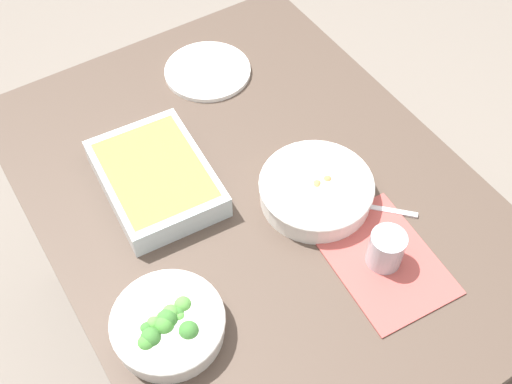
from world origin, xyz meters
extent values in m
plane|color=slate|center=(0.00, 0.00, 0.00)|extent=(6.00, 6.00, 0.00)
cube|color=#4C3D33|center=(0.00, 0.00, 0.72)|extent=(1.20, 0.90, 0.04)
cylinder|color=#4C3D33|center=(-0.54, -0.39, 0.35)|extent=(0.06, 0.06, 0.70)
cylinder|color=#4C3D33|center=(0.54, -0.39, 0.35)|extent=(0.06, 0.06, 0.70)
cylinder|color=#4C3D33|center=(0.54, 0.39, 0.35)|extent=(0.06, 0.06, 0.70)
cube|color=#B24C47|center=(-0.29, -0.12, 0.74)|extent=(0.29, 0.22, 0.00)
cylinder|color=white|center=(-0.08, -0.10, 0.77)|extent=(0.24, 0.24, 0.05)
torus|color=white|center=(-0.08, -0.10, 0.79)|extent=(0.25, 0.25, 0.01)
cylinder|color=#B2844C|center=(-0.08, -0.10, 0.77)|extent=(0.20, 0.20, 0.03)
sphere|color=#B2844C|center=(-0.09, -0.13, 0.79)|extent=(0.02, 0.02, 0.02)
sphere|color=#B2844C|center=(-0.09, -0.10, 0.79)|extent=(0.02, 0.02, 0.02)
sphere|color=#B2844C|center=(-0.08, -0.10, 0.79)|extent=(0.02, 0.02, 0.02)
sphere|color=#C66633|center=(-0.08, -0.10, 0.79)|extent=(0.02, 0.02, 0.02)
cylinder|color=white|center=(-0.19, 0.31, 0.77)|extent=(0.21, 0.21, 0.05)
torus|color=white|center=(-0.19, 0.31, 0.79)|extent=(0.21, 0.21, 0.01)
cylinder|color=#8CB272|center=(-0.19, 0.31, 0.77)|extent=(0.17, 0.17, 0.02)
sphere|color=#3D7A33|center=(-0.19, 0.29, 0.79)|extent=(0.03, 0.03, 0.03)
sphere|color=#569E42|center=(-0.18, 0.27, 0.79)|extent=(0.03, 0.03, 0.03)
sphere|color=#3D7A33|center=(-0.19, 0.31, 0.78)|extent=(0.02, 0.02, 0.02)
sphere|color=#478C38|center=(-0.20, 0.32, 0.79)|extent=(0.04, 0.04, 0.04)
sphere|color=#569E42|center=(-0.19, 0.34, 0.79)|extent=(0.03, 0.03, 0.03)
sphere|color=#478C38|center=(-0.21, 0.37, 0.79)|extent=(0.03, 0.03, 0.03)
sphere|color=#3D7A33|center=(-0.21, 0.36, 0.79)|extent=(0.04, 0.04, 0.04)
sphere|color=#569E42|center=(-0.18, 0.30, 0.79)|extent=(0.03, 0.03, 0.03)
sphere|color=#3D7A33|center=(-0.19, 0.35, 0.78)|extent=(0.02, 0.02, 0.02)
sphere|color=#3D7A33|center=(-0.23, 0.29, 0.79)|extent=(0.04, 0.04, 0.04)
sphere|color=#569E42|center=(-0.20, 0.29, 0.78)|extent=(0.02, 0.02, 0.02)
sphere|color=#3D7A33|center=(-0.19, 0.31, 0.79)|extent=(0.04, 0.04, 0.04)
sphere|color=#569E42|center=(-0.19, 0.32, 0.79)|extent=(0.03, 0.03, 0.03)
cube|color=silver|center=(0.13, 0.18, 0.77)|extent=(0.31, 0.24, 0.06)
cube|color=gold|center=(0.13, 0.18, 0.78)|extent=(0.28, 0.21, 0.04)
cylinder|color=#B2BCC6|center=(-0.29, -0.12, 0.78)|extent=(0.07, 0.07, 0.08)
cylinder|color=black|center=(-0.29, -0.12, 0.77)|extent=(0.06, 0.06, 0.05)
cylinder|color=white|center=(0.39, -0.10, 0.75)|extent=(0.22, 0.22, 0.01)
cube|color=silver|center=(-0.19, -0.21, 0.74)|extent=(0.11, 0.11, 0.01)
ellipsoid|color=silver|center=(-0.13, -0.15, 0.75)|extent=(0.05, 0.05, 0.01)
camera|label=1|loc=(-0.72, 0.46, 1.85)|focal=44.90mm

